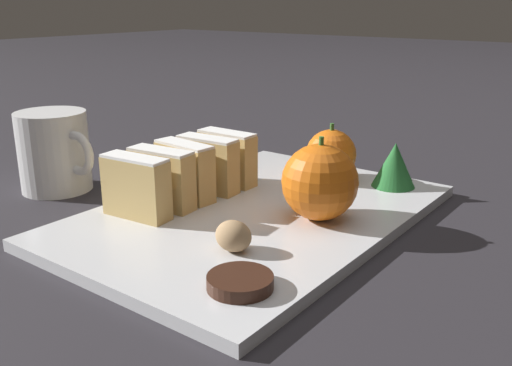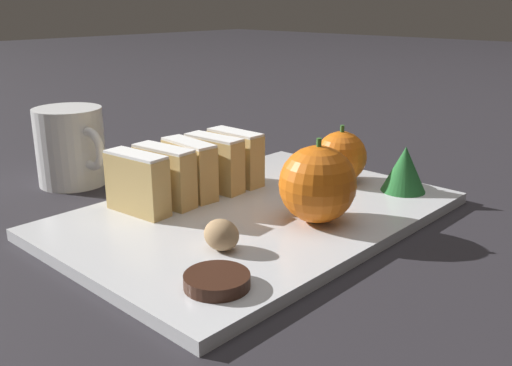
{
  "view_description": "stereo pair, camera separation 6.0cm",
  "coord_description": "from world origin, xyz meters",
  "px_view_note": "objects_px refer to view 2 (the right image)",
  "views": [
    {
      "loc": [
        0.34,
        -0.46,
        0.23
      ],
      "look_at": [
        0.0,
        0.0,
        0.04
      ],
      "focal_mm": 40.0,
      "sensor_mm": 36.0,
      "label": 1
    },
    {
      "loc": [
        0.39,
        -0.42,
        0.23
      ],
      "look_at": [
        0.0,
        0.0,
        0.04
      ],
      "focal_mm": 40.0,
      "sensor_mm": 36.0,
      "label": 2
    }
  ],
  "objects_px": {
    "walnut": "(221,235)",
    "chocolate_cookie": "(217,281)",
    "coffee_mug": "(71,146)",
    "orange_near": "(341,157)",
    "orange_far": "(317,184)"
  },
  "relations": [
    {
      "from": "orange_far",
      "to": "chocolate_cookie",
      "type": "height_order",
      "value": "orange_far"
    },
    {
      "from": "walnut",
      "to": "orange_far",
      "type": "bearing_deg",
      "value": 80.2
    },
    {
      "from": "chocolate_cookie",
      "to": "orange_near",
      "type": "bearing_deg",
      "value": 106.79
    },
    {
      "from": "coffee_mug",
      "to": "walnut",
      "type": "bearing_deg",
      "value": -5.61
    },
    {
      "from": "orange_near",
      "to": "coffee_mug",
      "type": "xyz_separation_m",
      "value": [
        -0.27,
        -0.21,
        0.01
      ]
    },
    {
      "from": "walnut",
      "to": "chocolate_cookie",
      "type": "bearing_deg",
      "value": -46.64
    },
    {
      "from": "orange_near",
      "to": "orange_far",
      "type": "xyz_separation_m",
      "value": [
        0.06,
        -0.13,
        0.01
      ]
    },
    {
      "from": "orange_near",
      "to": "walnut",
      "type": "xyz_separation_m",
      "value": [
        0.04,
        -0.24,
        -0.02
      ]
    },
    {
      "from": "orange_near",
      "to": "walnut",
      "type": "distance_m",
      "value": 0.24
    },
    {
      "from": "walnut",
      "to": "chocolate_cookie",
      "type": "distance_m",
      "value": 0.07
    },
    {
      "from": "walnut",
      "to": "coffee_mug",
      "type": "height_order",
      "value": "coffee_mug"
    },
    {
      "from": "orange_far",
      "to": "coffee_mug",
      "type": "xyz_separation_m",
      "value": [
        -0.33,
        -0.08,
        -0.0
      ]
    },
    {
      "from": "coffee_mug",
      "to": "chocolate_cookie",
      "type": "bearing_deg",
      "value": -12.9
    },
    {
      "from": "chocolate_cookie",
      "to": "orange_far",
      "type": "bearing_deg",
      "value": 99.82
    },
    {
      "from": "orange_near",
      "to": "walnut",
      "type": "bearing_deg",
      "value": -80.64
    }
  ]
}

